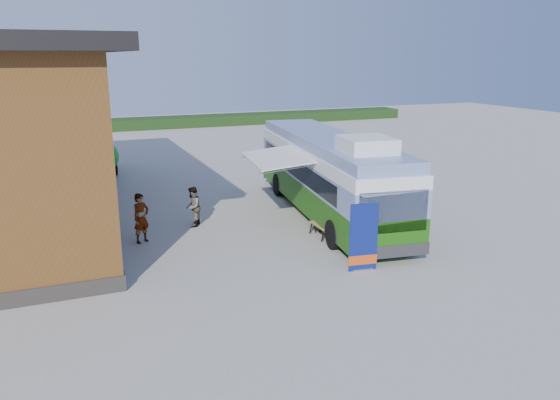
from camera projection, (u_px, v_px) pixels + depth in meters
name	position (u px, v px, depth m)	size (l,w,h in m)	color
ground	(318.00, 261.00, 18.86)	(100.00, 100.00, 0.00)	#BCB7AD
hedge	(224.00, 120.00, 55.64)	(40.00, 3.00, 1.00)	#264419
bus	(328.00, 172.00, 23.89)	(4.55, 13.42, 4.05)	#2B7213
awning	(286.00, 153.00, 22.67)	(3.25, 4.64, 0.53)	white
banner	(363.00, 243.00, 17.80)	(0.99, 0.27, 2.30)	navy
picnic_table	(332.00, 221.00, 21.36)	(1.46, 1.30, 0.83)	tan
person_a	(141.00, 218.00, 20.51)	(0.70, 0.46, 1.91)	#999999
person_b	(193.00, 207.00, 22.48)	(0.81, 0.63, 1.67)	#999999
slurry_tanker	(99.00, 152.00, 32.77)	(1.89, 5.83, 2.15)	green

